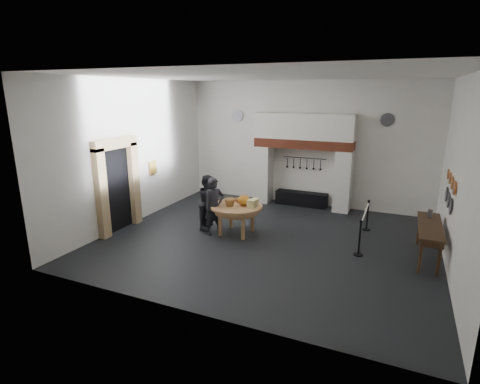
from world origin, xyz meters
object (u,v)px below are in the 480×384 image
at_px(visitor_far, 209,202).
at_px(barrier_post_far, 367,216).
at_px(visitor_near, 214,206).
at_px(barrier_post_near, 360,239).
at_px(iron_range, 301,199).
at_px(side_table, 430,226).
at_px(work_table, 237,206).

bearing_deg(visitor_far, barrier_post_far, -78.01).
relative_size(visitor_near, barrier_post_near, 1.90).
height_order(iron_range, barrier_post_near, barrier_post_near).
height_order(side_table, barrier_post_far, same).
bearing_deg(work_table, barrier_post_near, -2.28).
height_order(work_table, barrier_post_far, barrier_post_far).
bearing_deg(side_table, iron_range, 141.73).
bearing_deg(iron_range, work_table, -105.94).
bearing_deg(visitor_far, barrier_post_near, -102.41).
bearing_deg(barrier_post_near, side_table, 17.29).
height_order(visitor_near, barrier_post_near, visitor_near).
height_order(visitor_far, side_table, visitor_far).
distance_m(visitor_near, barrier_post_far, 4.66).
relative_size(visitor_far, side_table, 0.76).
relative_size(visitor_far, barrier_post_far, 1.86).
bearing_deg(barrier_post_near, barrier_post_far, 90.00).
relative_size(visitor_far, barrier_post_near, 1.86).
height_order(visitor_near, visitor_far, visitor_near).
height_order(iron_range, work_table, work_table).
distance_m(iron_range, barrier_post_far, 3.05).
relative_size(work_table, barrier_post_far, 1.70).
relative_size(visitor_near, barrier_post_far, 1.90).
relative_size(side_table, barrier_post_near, 2.44).
bearing_deg(barrier_post_far, visitor_far, -158.58).
distance_m(side_table, barrier_post_near, 1.73).
relative_size(visitor_near, side_table, 0.78).
xyz_separation_m(work_table, side_table, (5.13, 0.36, 0.03)).
relative_size(iron_range, side_table, 0.86).
distance_m(visitor_near, side_table, 5.74).
bearing_deg(iron_range, visitor_far, -119.79).
xyz_separation_m(side_table, barrier_post_near, (-1.60, -0.50, -0.42)).
height_order(work_table, side_table, side_table).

